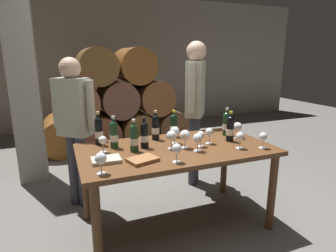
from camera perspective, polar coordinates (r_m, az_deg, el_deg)
ground_plane at (r=2.84m, az=1.58°, el=-19.07°), size 14.00×14.00×0.00m
cellar_back_wall at (r=6.45m, az=-13.54°, el=12.33°), size 10.00×0.24×2.80m
barrel_stack at (r=4.95m, az=-10.34°, el=4.19°), size 2.49×0.90×1.69m
stone_pillar at (r=3.81m, az=-27.28°, el=8.73°), size 0.32×0.32×2.60m
dining_table at (r=2.54m, az=1.68°, el=-6.32°), size 1.70×0.90×0.76m
wine_bottle_0 at (r=2.72m, az=12.49°, el=-0.45°), size 0.07×0.07×0.29m
wine_bottle_1 at (r=2.50m, az=-10.91°, el=-1.64°), size 0.07×0.07×0.29m
wine_bottle_2 at (r=2.92m, az=11.75°, el=0.52°), size 0.07×0.07×0.28m
wine_bottle_3 at (r=2.71m, az=-2.54°, el=-0.21°), size 0.07×0.07×0.29m
wine_bottle_4 at (r=2.38m, az=-6.90°, el=-2.35°), size 0.07×0.07×0.28m
wine_bottle_5 at (r=2.47m, az=-4.80°, el=-1.77°), size 0.07×0.07×0.28m
wine_bottle_6 at (r=2.62m, az=-13.84°, el=-0.91°), size 0.07×0.07×0.31m
wine_bottle_7 at (r=2.81m, az=1.18°, el=0.19°), size 0.07×0.07×0.27m
wine_glass_0 at (r=2.61m, az=8.37°, el=-1.33°), size 0.07×0.07×0.15m
wine_glass_1 at (r=2.53m, az=14.40°, el=-2.15°), size 0.07×0.07×0.15m
wine_glass_2 at (r=2.13m, az=1.78°, el=-4.71°), size 0.08×0.08×0.15m
wine_glass_3 at (r=2.52m, az=6.66°, el=-1.96°), size 0.07×0.07×0.14m
wine_glass_4 at (r=2.39m, az=6.05°, el=-2.58°), size 0.08×0.08×0.16m
wine_glass_5 at (r=1.98m, az=-13.49°, el=-6.52°), size 0.08×0.08×0.16m
wine_glass_6 at (r=2.43m, az=0.71°, el=-2.09°), size 0.09×0.09×0.16m
wine_glass_7 at (r=2.84m, az=13.94°, el=-0.20°), size 0.09×0.09×0.16m
wine_glass_8 at (r=2.58m, az=1.36°, el=-1.16°), size 0.09×0.09×0.16m
wine_glass_9 at (r=2.41m, az=-13.09°, el=-2.95°), size 0.07×0.07×0.14m
wine_glass_10 at (r=2.59m, az=18.74°, el=-2.14°), size 0.07×0.07×0.14m
wine_glass_11 at (r=2.46m, az=3.48°, el=-1.92°), size 0.09×0.09×0.16m
tasting_notebook at (r=2.19m, az=-5.16°, el=-6.82°), size 0.26×0.22×0.03m
leather_ledger at (r=2.23m, az=-12.43°, el=-6.73°), size 0.23×0.17×0.03m
sommelier_presenting at (r=3.34m, az=5.53°, el=5.23°), size 0.34×0.41×1.72m
taster_seated_left at (r=2.97m, az=-18.49°, el=1.09°), size 0.39×0.36×1.54m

